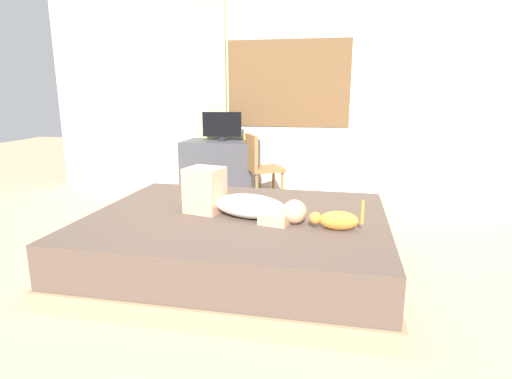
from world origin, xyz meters
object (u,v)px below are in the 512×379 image
at_px(bed, 238,243).
at_px(chair_by_desk, 260,165).
at_px(cat, 336,220).
at_px(cup, 246,136).
at_px(person_lying, 238,201).
at_px(tv_monitor, 222,126).
at_px(desk, 221,170).

height_order(bed, chair_by_desk, chair_by_desk).
height_order(cat, cup, cup).
relative_size(person_lying, chair_by_desk, 1.09).
distance_m(cat, cup, 2.71).
bearing_deg(cat, cup, 115.86).
xyz_separation_m(bed, cat, (0.73, -0.21, 0.29)).
height_order(cat, tv_monitor, tv_monitor).
distance_m(bed, cat, 0.81).
relative_size(bed, person_lying, 2.39).
bearing_deg(cat, person_lying, 166.19).
bearing_deg(cat, desk, 123.01).
height_order(desk, cup, cup).
distance_m(cat, desk, 2.68).
xyz_separation_m(desk, tv_monitor, (0.02, 0.00, 0.55)).
bearing_deg(desk, cat, -56.99).
distance_m(tv_monitor, chair_by_desk, 0.74).
distance_m(bed, chair_by_desk, 1.77).
distance_m(bed, tv_monitor, 2.26).
relative_size(bed, chair_by_desk, 2.61).
bearing_deg(tv_monitor, desk, 180.00).
height_order(desk, chair_by_desk, chair_by_desk).
bearing_deg(cat, tv_monitor, 122.56).
bearing_deg(person_lying, desk, 109.78).
xyz_separation_m(person_lying, cup, (-0.46, 2.25, 0.22)).
relative_size(tv_monitor, cup, 5.94).
bearing_deg(cup, chair_by_desk, -60.33).
bearing_deg(person_lying, bed, 113.30).
height_order(bed, person_lying, person_lying).
bearing_deg(cup, cat, -64.14).
height_order(tv_monitor, chair_by_desk, tv_monitor).
relative_size(cat, tv_monitor, 0.74).
distance_m(person_lying, cup, 2.31).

